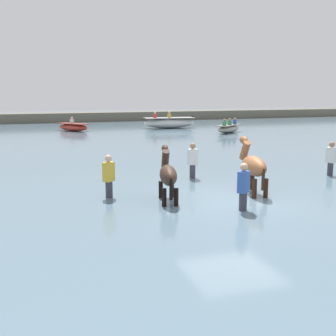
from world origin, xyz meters
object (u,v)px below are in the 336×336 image
at_px(boat_near_starboard, 169,123).
at_px(boat_distant_west, 73,127).
at_px(person_onlooker_left, 193,165).
at_px(person_onlooker_right, 243,193).
at_px(person_wading_mid, 109,182).
at_px(horse_lead_chestnut, 253,167).
at_px(horse_trailing_dark_bay, 168,176).
at_px(boat_far_inshore, 228,128).
at_px(person_wading_close, 331,163).

bearing_deg(boat_near_starboard, boat_distant_west, -179.35).
distance_m(boat_near_starboard, person_onlooker_left, 19.79).
bearing_deg(person_onlooker_right, boat_distant_west, 94.46).
xyz_separation_m(person_onlooker_left, person_wading_mid, (-3.24, -1.77, 0.00)).
xyz_separation_m(horse_lead_chestnut, person_onlooker_left, (-0.85, 2.61, -0.33)).
xyz_separation_m(boat_near_starboard, boat_distant_west, (-7.63, -0.09, -0.14)).
bearing_deg(horse_trailing_dark_bay, person_onlooker_left, 56.31).
distance_m(horse_lead_chestnut, boat_far_inshore, 18.33).
height_order(person_onlooker_left, person_wading_mid, same).
height_order(horse_lead_chestnut, person_wading_mid, horse_lead_chestnut).
bearing_deg(horse_lead_chestnut, boat_far_inshore, 65.70).
height_order(person_onlooker_left, person_wading_close, same).
bearing_deg(person_wading_mid, boat_near_starboard, 67.07).
bearing_deg(person_onlooker_left, horse_trailing_dark_bay, -123.69).
relative_size(person_onlooker_right, person_onlooker_left, 1.00).
bearing_deg(boat_distant_west, person_wading_close, -71.03).
xyz_separation_m(horse_lead_chestnut, horse_trailing_dark_bay, (-2.64, -0.08, -0.09)).
relative_size(horse_trailing_dark_bay, boat_near_starboard, 0.44).
relative_size(boat_distant_west, boat_far_inshore, 0.99).
xyz_separation_m(horse_trailing_dark_bay, person_wading_close, (6.60, 1.53, -0.24)).
height_order(boat_far_inshore, person_wading_mid, person_wading_mid).
relative_size(horse_trailing_dark_bay, person_onlooker_left, 1.15).
xyz_separation_m(person_onlooker_right, person_wading_close, (5.10, 3.00, 0.00)).
bearing_deg(horse_lead_chestnut, person_wading_close, 20.20).
bearing_deg(boat_near_starboard, horse_trailing_dark_bay, -108.69).
height_order(horse_trailing_dark_bay, boat_distant_west, horse_trailing_dark_bay).
xyz_separation_m(boat_far_inshore, person_onlooker_right, (-8.68, -18.24, 0.15)).
height_order(horse_lead_chestnut, boat_near_starboard, horse_lead_chestnut).
bearing_deg(person_wading_mid, person_onlooker_right, -38.89).
bearing_deg(person_onlooker_left, person_wading_close, -13.53).
xyz_separation_m(horse_lead_chestnut, person_wading_mid, (-4.09, 0.84, -0.33)).
distance_m(boat_far_inshore, person_wading_mid, 19.67).
bearing_deg(boat_near_starboard, person_onlooker_right, -104.13).
relative_size(person_wading_mid, person_wading_close, 1.00).
bearing_deg(person_wading_close, person_wading_mid, -175.64).
relative_size(boat_distant_west, person_wading_mid, 1.67).
distance_m(boat_near_starboard, person_onlooker_right, 23.87).
relative_size(person_onlooker_right, person_wading_close, 1.00).
relative_size(horse_trailing_dark_bay, person_wading_close, 1.15).
bearing_deg(boat_near_starboard, person_wading_mid, -112.93).
height_order(person_onlooker_right, person_wading_mid, same).
bearing_deg(boat_far_inshore, person_wading_mid, -126.26).
xyz_separation_m(horse_trailing_dark_bay, boat_far_inshore, (10.19, 16.78, -0.40)).
xyz_separation_m(boat_distant_west, person_onlooker_left, (2.09, -18.91, 0.16)).
xyz_separation_m(boat_distant_west, boat_far_inshore, (10.48, -4.82, 0.01)).
xyz_separation_m(horse_trailing_dark_bay, boat_near_starboard, (7.33, 21.68, -0.27)).
distance_m(horse_trailing_dark_bay, boat_near_starboard, 22.89).
xyz_separation_m(boat_distant_west, person_wading_mid, (-1.15, -20.68, 0.16)).
distance_m(horse_lead_chestnut, boat_distant_west, 21.73).
distance_m(boat_distant_west, person_wading_mid, 20.71).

